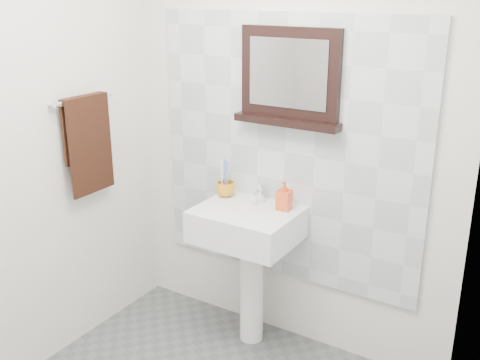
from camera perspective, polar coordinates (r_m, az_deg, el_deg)
name	(u,v)px	position (r m, az deg, el deg)	size (l,w,h in m)	color
back_wall	(287,134)	(3.12, 4.82, 4.65)	(2.00, 0.01, 2.50)	silver
right_wall	(412,253)	(1.80, 17.08, -7.12)	(0.01, 2.20, 2.50)	silver
splashback	(286,152)	(3.13, 4.67, 2.83)	(1.60, 0.02, 1.50)	silver
pedestal_sink	(248,239)	(3.17, 0.80, -6.01)	(0.55, 0.44, 0.96)	white
toothbrush_cup	(226,189)	(3.27, -1.47, -0.93)	(0.11, 0.11, 0.09)	orange
toothbrushes	(225,176)	(3.25, -1.50, 0.42)	(0.05, 0.04, 0.21)	white
soap_dispenser	(284,195)	(3.07, 4.53, -1.57)	(0.07, 0.08, 0.16)	red
framed_mirror	(290,79)	(3.01, 5.08, 10.15)	(0.60, 0.11, 0.51)	black
towel_bar	(83,99)	(3.19, -15.63, 7.90)	(0.07, 0.40, 0.03)	silver
hand_towel	(88,137)	(3.23, -15.21, 4.24)	(0.06, 0.30, 0.55)	black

